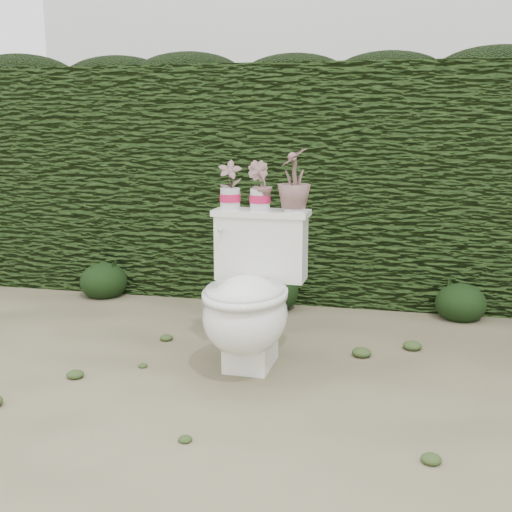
% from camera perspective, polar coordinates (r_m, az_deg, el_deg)
% --- Properties ---
extents(ground, '(60.00, 60.00, 0.00)m').
position_cam_1_polar(ground, '(3.42, -2.80, -9.19)').
color(ground, gray).
rests_on(ground, ground).
extents(hedge, '(8.00, 1.00, 1.60)m').
position_cam_1_polar(hedge, '(4.77, 2.30, 6.71)').
color(hedge, '#263E14').
rests_on(hedge, ground).
extents(house_wall, '(8.00, 3.50, 4.00)m').
position_cam_1_polar(house_wall, '(9.11, 11.56, 16.48)').
color(house_wall, silver).
rests_on(house_wall, ground).
extents(toilet, '(0.51, 0.69, 0.78)m').
position_cam_1_polar(toilet, '(3.21, -0.57, -3.91)').
color(toilet, white).
rests_on(toilet, ground).
extents(potted_plant_left, '(0.14, 0.10, 0.24)m').
position_cam_1_polar(potted_plant_left, '(3.38, -2.32, 6.23)').
color(potted_plant_left, '#1F6521').
rests_on(potted_plant_left, toilet).
extents(potted_plant_center, '(0.15, 0.14, 0.24)m').
position_cam_1_polar(potted_plant_center, '(3.34, 0.36, 6.17)').
color(potted_plant_center, '#1F6521').
rests_on(potted_plant_center, toilet).
extents(potted_plant_right, '(0.20, 0.20, 0.31)m').
position_cam_1_polar(potted_plant_right, '(3.29, 3.40, 6.65)').
color(potted_plant_right, '#1F6521').
rests_on(potted_plant_right, toilet).
extents(liriope_clump_1, '(0.34, 0.34, 0.27)m').
position_cam_1_polar(liriope_clump_1, '(4.72, -13.40, -1.86)').
color(liriope_clump_1, black).
rests_on(liriope_clump_1, ground).
extents(liriope_clump_2, '(0.38, 0.38, 0.30)m').
position_cam_1_polar(liriope_clump_2, '(4.27, 1.28, -2.71)').
color(liriope_clump_2, black).
rests_on(liriope_clump_2, ground).
extents(liriope_clump_3, '(0.32, 0.32, 0.25)m').
position_cam_1_polar(liriope_clump_3, '(4.27, 17.75, -3.65)').
color(liriope_clump_3, black).
rests_on(liriope_clump_3, ground).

